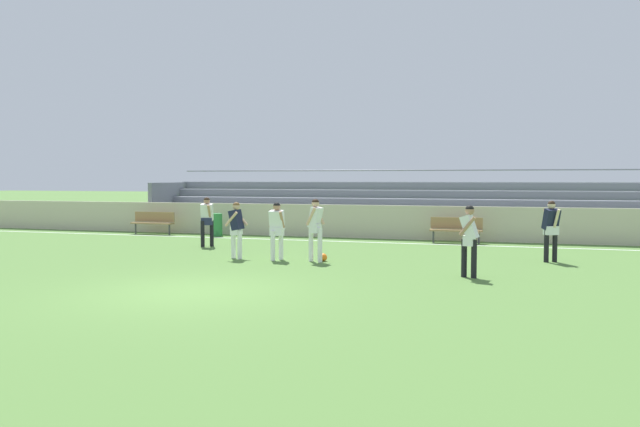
{
  "coord_description": "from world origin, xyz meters",
  "views": [
    {
      "loc": [
        5.98,
        -11.02,
        2.29
      ],
      "look_at": [
        0.68,
        6.81,
        1.21
      ],
      "focal_mm": 34.47,
      "sensor_mm": 36.0,
      "label": 1
    }
  ],
  "objects_px": {
    "player_dark_deep_cover": "(236,225)",
    "player_dark_challenging": "(551,226)",
    "bleacher_stand": "(443,206)",
    "trash_bin": "(216,225)",
    "bench_centre_sideline": "(153,221)",
    "bench_near_wall_gap": "(456,228)",
    "soccer_ball": "(323,257)",
    "player_white_wide_left": "(277,226)",
    "player_white_dropping_back": "(315,224)",
    "player_white_on_ball": "(207,217)",
    "player_white_wide_right": "(469,235)"
  },
  "relations": [
    {
      "from": "player_white_wide_left",
      "to": "player_dark_challenging",
      "type": "height_order",
      "value": "player_dark_challenging"
    },
    {
      "from": "trash_bin",
      "to": "player_white_wide_right",
      "type": "xyz_separation_m",
      "value": [
        10.07,
        -7.54,
        0.55
      ]
    },
    {
      "from": "bench_near_wall_gap",
      "to": "player_white_wide_right",
      "type": "distance_m",
      "value": 7.61
    },
    {
      "from": "bench_centre_sideline",
      "to": "player_white_wide_left",
      "type": "relative_size",
      "value": 1.12
    },
    {
      "from": "player_dark_deep_cover",
      "to": "bench_centre_sideline",
      "type": "bearing_deg",
      "value": 136.72
    },
    {
      "from": "bench_centre_sideline",
      "to": "player_dark_deep_cover",
      "type": "relative_size",
      "value": 1.12
    },
    {
      "from": "bleacher_stand",
      "to": "bench_near_wall_gap",
      "type": "height_order",
      "value": "bleacher_stand"
    },
    {
      "from": "player_white_on_ball",
      "to": "player_dark_deep_cover",
      "type": "bearing_deg",
      "value": -48.95
    },
    {
      "from": "bench_near_wall_gap",
      "to": "player_white_dropping_back",
      "type": "xyz_separation_m",
      "value": [
        -3.33,
        -6.01,
        0.48
      ]
    },
    {
      "from": "player_white_wide_left",
      "to": "player_white_dropping_back",
      "type": "bearing_deg",
      "value": -0.56
    },
    {
      "from": "bleacher_stand",
      "to": "soccer_ball",
      "type": "relative_size",
      "value": 114.57
    },
    {
      "from": "player_dark_challenging",
      "to": "player_dark_deep_cover",
      "type": "bearing_deg",
      "value": -168.22
    },
    {
      "from": "bleacher_stand",
      "to": "trash_bin",
      "type": "relative_size",
      "value": 28.43
    },
    {
      "from": "player_white_wide_left",
      "to": "player_dark_deep_cover",
      "type": "distance_m",
      "value": 1.21
    },
    {
      "from": "player_dark_challenging",
      "to": "bench_near_wall_gap",
      "type": "bearing_deg",
      "value": 123.38
    },
    {
      "from": "bleacher_stand",
      "to": "trash_bin",
      "type": "xyz_separation_m",
      "value": [
        -8.5,
        -3.37,
        -0.69
      ]
    },
    {
      "from": "player_white_wide_right",
      "to": "player_white_on_ball",
      "type": "bearing_deg",
      "value": 155.0
    },
    {
      "from": "player_white_dropping_back",
      "to": "player_dark_deep_cover",
      "type": "relative_size",
      "value": 1.07
    },
    {
      "from": "trash_bin",
      "to": "player_white_dropping_back",
      "type": "bearing_deg",
      "value": -45.37
    },
    {
      "from": "player_white_wide_left",
      "to": "player_white_dropping_back",
      "type": "distance_m",
      "value": 1.13
    },
    {
      "from": "bench_near_wall_gap",
      "to": "player_white_dropping_back",
      "type": "distance_m",
      "value": 6.89
    },
    {
      "from": "bench_centre_sideline",
      "to": "trash_bin",
      "type": "bearing_deg",
      "value": -0.33
    },
    {
      "from": "player_white_wide_left",
      "to": "player_dark_deep_cover",
      "type": "height_order",
      "value": "player_white_wide_left"
    },
    {
      "from": "player_white_on_ball",
      "to": "trash_bin",
      "type": "bearing_deg",
      "value": 111.6
    },
    {
      "from": "bench_near_wall_gap",
      "to": "player_white_wide_right",
      "type": "bearing_deg",
      "value": -83.78
    },
    {
      "from": "player_white_on_ball",
      "to": "player_dark_deep_cover",
      "type": "height_order",
      "value": "player_white_on_ball"
    },
    {
      "from": "player_white_wide_right",
      "to": "soccer_ball",
      "type": "distance_m",
      "value": 4.4
    },
    {
      "from": "bench_near_wall_gap",
      "to": "player_dark_challenging",
      "type": "distance_m",
      "value": 5.13
    },
    {
      "from": "bleacher_stand",
      "to": "player_dark_challenging",
      "type": "height_order",
      "value": "bleacher_stand"
    },
    {
      "from": "trash_bin",
      "to": "player_white_on_ball",
      "type": "xyz_separation_m",
      "value": [
        1.38,
        -3.48,
        0.54
      ]
    },
    {
      "from": "bench_near_wall_gap",
      "to": "soccer_ball",
      "type": "height_order",
      "value": "bench_near_wall_gap"
    },
    {
      "from": "player_white_on_ball",
      "to": "player_white_wide_right",
      "type": "xyz_separation_m",
      "value": [
        8.7,
        -4.06,
        0.01
      ]
    },
    {
      "from": "trash_bin",
      "to": "player_white_on_ball",
      "type": "distance_m",
      "value": 3.79
    },
    {
      "from": "trash_bin",
      "to": "player_dark_deep_cover",
      "type": "relative_size",
      "value": 0.55
    },
    {
      "from": "bleacher_stand",
      "to": "player_dark_deep_cover",
      "type": "relative_size",
      "value": 15.68
    },
    {
      "from": "player_dark_deep_cover",
      "to": "player_dark_challenging",
      "type": "relative_size",
      "value": 0.96
    },
    {
      "from": "bleacher_stand",
      "to": "bench_centre_sideline",
      "type": "bearing_deg",
      "value": -163.52
    },
    {
      "from": "soccer_ball",
      "to": "player_white_on_ball",
      "type": "bearing_deg",
      "value": 153.26
    },
    {
      "from": "bench_centre_sideline",
      "to": "player_white_wide_right",
      "type": "bearing_deg",
      "value": -30.36
    },
    {
      "from": "trash_bin",
      "to": "player_white_wide_right",
      "type": "bearing_deg",
      "value": -36.81
    },
    {
      "from": "bench_centre_sideline",
      "to": "trash_bin",
      "type": "distance_m",
      "value": 2.83
    },
    {
      "from": "trash_bin",
      "to": "player_white_on_ball",
      "type": "relative_size",
      "value": 0.54
    },
    {
      "from": "bench_near_wall_gap",
      "to": "soccer_ball",
      "type": "relative_size",
      "value": 8.18
    },
    {
      "from": "bench_centre_sideline",
      "to": "player_white_wide_left",
      "type": "distance_m",
      "value": 9.71
    },
    {
      "from": "soccer_ball",
      "to": "player_white_wide_left",
      "type": "bearing_deg",
      "value": -174.63
    },
    {
      "from": "player_dark_deep_cover",
      "to": "trash_bin",
      "type": "bearing_deg",
      "value": 120.79
    },
    {
      "from": "bleacher_stand",
      "to": "trash_bin",
      "type": "bearing_deg",
      "value": -158.39
    },
    {
      "from": "player_dark_deep_cover",
      "to": "player_dark_challenging",
      "type": "xyz_separation_m",
      "value": [
        8.48,
        1.77,
        0.05
      ]
    },
    {
      "from": "player_white_dropping_back",
      "to": "player_dark_deep_cover",
      "type": "distance_m",
      "value": 2.33
    },
    {
      "from": "player_white_wide_left",
      "to": "player_dark_challenging",
      "type": "bearing_deg",
      "value": 13.4
    }
  ]
}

